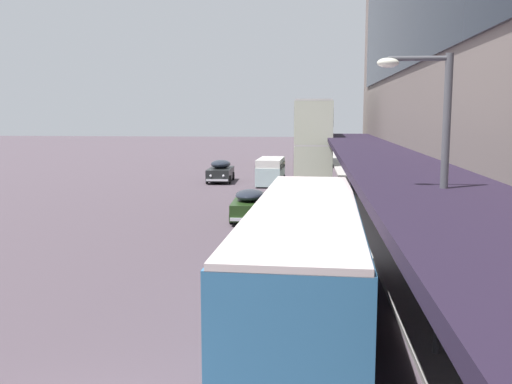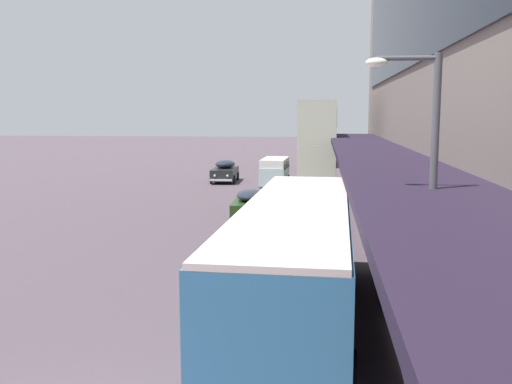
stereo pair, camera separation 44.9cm
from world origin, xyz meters
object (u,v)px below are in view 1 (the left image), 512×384
Objects in this scene: vw_van at (271,170)px; transit_bus_kerbside_front at (305,257)px; sedan_second_mid at (221,171)px; sedan_lead_near at (312,164)px; street_lamp at (435,181)px; transit_bus_kerbside_far at (314,140)px; sedan_trailing_mid at (250,204)px; pedestrian_at_kerb at (477,383)px; transit_bus_kerbside_rear at (314,130)px.

transit_bus_kerbside_front is at bearing -84.27° from vw_van.
sedan_lead_near is at bearing 45.99° from sedan_second_mid.
street_lamp reaches higher than sedan_second_mid.
transit_bus_kerbside_front is 2.36× the size of sedan_lead_near.
transit_bus_kerbside_far is at bearing -9.85° from vw_van.
street_lamp is at bearing -85.37° from transit_bus_kerbside_far.
vw_van is (0.03, 13.81, 0.35)m from sedan_trailing_mid.
pedestrian_at_kerb reaches higher than sedan_lead_near.
transit_bus_kerbside_rear reaches higher than street_lamp.
sedan_second_mid is at bearing 163.91° from transit_bus_kerbside_far.
transit_bus_kerbside_rear is at bearing 88.71° from sedan_lead_near.
vw_van is at bearing -100.16° from transit_bus_kerbside_rear.
pedestrian_at_kerb is (2.36, -32.51, -2.12)m from transit_bus_kerbside_far.
sedan_trailing_mid is 1.03× the size of sedan_second_mid.
street_lamp is (2.47, -38.27, 3.04)m from sedan_lead_near.
transit_bus_kerbside_far is at bearing 76.73° from sedan_trailing_mid.
street_lamp is at bearing -79.55° from vw_van.
sedan_lead_near is 38.47m from street_lamp.
transit_bus_kerbside_rear is 31.91m from sedan_trailing_mid.
transit_bus_kerbside_far is 1.53× the size of street_lamp.
vw_van is (-3.19, -17.81, -2.42)m from transit_bus_kerbside_rear.
transit_bus_kerbside_far is 13.88m from sedan_trailing_mid.
pedestrian_at_kerb is (2.65, -5.04, -0.60)m from transit_bus_kerbside_front.
sedan_trailing_mid is 0.90× the size of sedan_lead_near.
transit_bus_kerbside_front is 2.70× the size of sedan_second_mid.
sedan_trailing_mid is 15.81m from sedan_second_mid.
transit_bus_kerbside_far is at bearing 89.39° from transit_bus_kerbside_front.
vw_van is 0.74× the size of street_lamp.
sedan_trailing_mid is 20.01m from pedestrian_at_kerb.
transit_bus_kerbside_rear is 47.44m from street_lamp.
sedan_trailing_mid is at bearing 109.17° from street_lamp.
transit_bus_kerbside_rear is 2.05× the size of vw_van.
sedan_second_mid reaches higher than sedan_lead_near.
sedan_second_mid is 0.93× the size of vw_van.
sedan_second_mid is at bearing 102.93° from transit_bus_kerbside_front.
sedan_trailing_mid is 0.96× the size of vw_van.
street_lamp is (9.42, -31.08, 3.01)m from sedan_second_mid.
sedan_trailing_mid is at bearing -103.27° from transit_bus_kerbside_far.
sedan_lead_near is (-0.21, -9.12, -2.73)m from transit_bus_kerbside_rear.
transit_bus_kerbside_front is 45.86m from transit_bus_kerbside_rear.
transit_bus_kerbside_front is 2.51× the size of vw_van.
sedan_trailing_mid is at bearing -75.58° from sedan_second_mid.
transit_bus_kerbside_rear is 18.02m from sedan_second_mid.
sedan_lead_near is at bearing 82.37° from sedan_trailing_mid.
sedan_lead_near is (0.17, 36.71, -1.00)m from transit_bus_kerbside_front.
vw_van reaches higher than sedan_lead_near.
transit_bus_kerbside_rear reaches higher than transit_bus_kerbside_far.
sedan_trailing_mid is 22.71m from sedan_lead_near.
sedan_trailing_mid is at bearing 101.31° from transit_bus_kerbside_front.
vw_van is at bearing -20.72° from sedan_second_mid.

